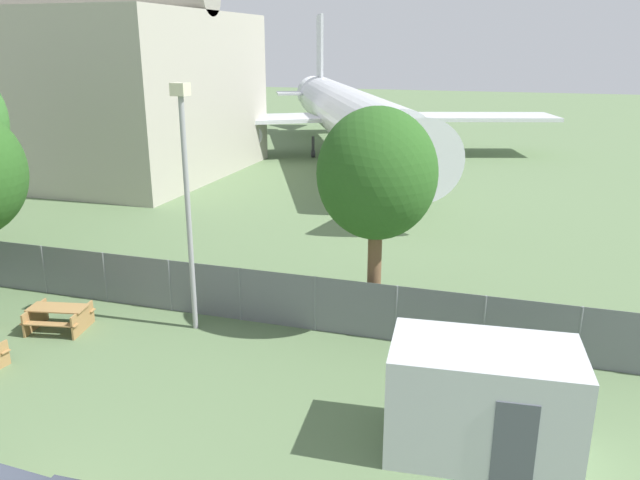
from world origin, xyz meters
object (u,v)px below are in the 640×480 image
at_px(airplane, 345,113).
at_px(picnic_bench_open_grass, 58,316).
at_px(portable_cabin, 482,400).
at_px(tree_near_hangar, 377,175).

bearing_deg(airplane, picnic_bench_open_grass, -25.52).
height_order(portable_cabin, tree_near_hangar, tree_near_hangar).
distance_m(airplane, portable_cabin, 36.85).
relative_size(airplane, tree_near_hangar, 5.80).
height_order(airplane, tree_near_hangar, airplane).
xyz_separation_m(portable_cabin, picnic_bench_open_grass, (-13.00, 2.33, -0.78)).
bearing_deg(tree_near_hangar, picnic_bench_open_grass, -161.90).
distance_m(portable_cabin, picnic_bench_open_grass, 13.23).
distance_m(airplane, tree_near_hangar, 30.55).
bearing_deg(picnic_bench_open_grass, airplane, 89.22).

